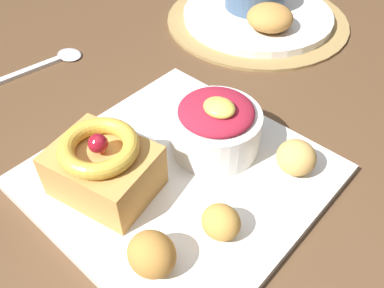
# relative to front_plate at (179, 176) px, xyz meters

# --- Properties ---
(dining_table) EXTENTS (1.27, 0.98, 0.73)m
(dining_table) POSITION_rel_front_plate_xyz_m (0.01, 0.13, -0.10)
(dining_table) COLOR brown
(dining_table) RESTS_ON ground_plane
(woven_placemat) EXTENTS (0.30, 0.30, 0.00)m
(woven_placemat) POSITION_rel_front_plate_xyz_m (-0.14, 0.34, -0.00)
(woven_placemat) COLOR #997A47
(woven_placemat) RESTS_ON dining_table
(front_plate) EXTENTS (0.27, 0.27, 0.01)m
(front_plate) POSITION_rel_front_plate_xyz_m (0.00, 0.00, 0.00)
(front_plate) COLOR white
(front_plate) RESTS_ON dining_table
(cake_slice) EXTENTS (0.11, 0.09, 0.07)m
(cake_slice) POSITION_rel_front_plate_xyz_m (-0.04, -0.06, 0.04)
(cake_slice) COLOR #C68E47
(cake_slice) RESTS_ON front_plate
(berry_ramekin) EXTENTS (0.10, 0.10, 0.07)m
(berry_ramekin) POSITION_rel_front_plate_xyz_m (0.00, 0.06, 0.04)
(berry_ramekin) COLOR white
(berry_ramekin) RESTS_ON front_plate
(fritter_front) EXTENTS (0.04, 0.03, 0.03)m
(fritter_front) POSITION_rel_front_plate_xyz_m (0.08, -0.03, 0.02)
(fritter_front) COLOR gold
(fritter_front) RESTS_ON front_plate
(fritter_middle) EXTENTS (0.04, 0.04, 0.04)m
(fritter_middle) POSITION_rel_front_plate_xyz_m (0.09, 0.08, 0.02)
(fritter_middle) COLOR tan
(fritter_middle) RESTS_ON front_plate
(fritter_back) EXTENTS (0.04, 0.04, 0.04)m
(fritter_back) POSITION_rel_front_plate_xyz_m (0.06, -0.09, 0.03)
(fritter_back) COLOR #BC7F38
(fritter_back) RESTS_ON front_plate
(back_plate) EXTENTS (0.25, 0.25, 0.01)m
(back_plate) POSITION_rel_front_plate_xyz_m (-0.14, 0.34, 0.01)
(back_plate) COLOR white
(back_plate) RESTS_ON woven_placemat
(back_pastry) EXTENTS (0.07, 0.07, 0.04)m
(back_pastry) POSITION_rel_front_plate_xyz_m (-0.10, 0.31, 0.03)
(back_pastry) COLOR #B77F3D
(back_pastry) RESTS_ON back_plate
(spoon) EXTENTS (0.04, 0.13, 0.00)m
(spoon) POSITION_rel_front_plate_xyz_m (-0.29, 0.04, -0.00)
(spoon) COLOR silver
(spoon) RESTS_ON dining_table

